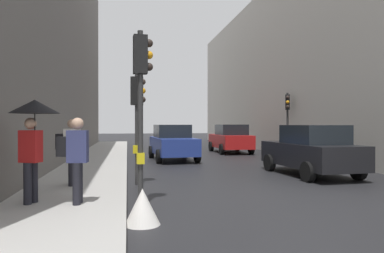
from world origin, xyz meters
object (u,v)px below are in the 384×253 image
Objects in this scene: traffic_light_near_left at (141,85)px; traffic_light_mid_street at (288,113)px; car_dark_suv at (311,150)px; car_red_sedan at (230,139)px; pedestrian_with_grey_backpack at (75,155)px; warning_sign_triangle at (142,207)px; pedestrian_with_umbrella at (34,122)px; car_blue_van at (173,142)px; traffic_light_near_right at (138,108)px; pedestrian_with_black_backpack at (70,148)px.

traffic_light_mid_street is at bearing 51.77° from traffic_light_near_left.
car_red_sedan is at bearing 89.93° from car_dark_suv.
traffic_light_near_left is at bearing -128.23° from traffic_light_mid_street.
car_red_sedan is 15.84m from pedestrian_with_grey_backpack.
warning_sign_triangle is at bearing -42.81° from pedestrian_with_grey_backpack.
car_dark_suv is at bearing 24.73° from pedestrian_with_umbrella.
pedestrian_with_grey_backpack is at bearing -107.93° from car_blue_van.
traffic_light_near_right reaches higher than pedestrian_with_black_backpack.
traffic_light_near_left is 1.79× the size of pedestrian_with_umbrella.
traffic_light_near_right reaches higher than car_red_sedan.
car_red_sedan is at bearing 56.16° from pedestrian_with_black_backpack.
car_dark_suv is 2.43× the size of pedestrian_with_grey_backpack.
pedestrian_with_grey_backpack is (-3.27, -10.10, 0.29)m from car_blue_van.
traffic_light_near_left reaches higher than pedestrian_with_grey_backpack.
traffic_light_near_left is at bearing -48.74° from pedestrian_with_black_backpack.
pedestrian_with_grey_backpack is at bearing -79.05° from pedestrian_with_black_backpack.
traffic_light_near_left is 2.17× the size of pedestrian_with_grey_backpack.
warning_sign_triangle is at bearing -90.52° from traffic_light_near_right.
traffic_light_near_left reaches higher than car_blue_van.
car_blue_van is (-6.49, -0.82, -1.55)m from traffic_light_mid_street.
pedestrian_with_black_backpack is at bearing 131.26° from traffic_light_near_left.
pedestrian_with_umbrella is (-8.24, -13.83, 0.96)m from car_red_sedan.
car_dark_suv is 10.04m from car_red_sedan.
traffic_light_mid_street is 7.52m from car_dark_suv.
car_blue_van is 2.43× the size of pedestrian_with_grey_backpack.
car_red_sedan is at bearing 43.43° from car_blue_van.
car_dark_suv is at bearing 31.60° from traffic_light_near_left.
pedestrian_with_black_backpack reaches higher than car_red_sedan.
traffic_light_near_right is at bearing -136.95° from traffic_light_mid_street.
car_red_sedan is at bearing 66.29° from traffic_light_near_left.
traffic_light_near_left is 10.18m from car_blue_van.
traffic_light_near_left is at bearing -148.40° from car_dark_suv.
pedestrian_with_grey_backpack is at bearing -113.72° from traffic_light_near_right.
pedestrian_with_black_backpack is at bearing 100.95° from pedestrian_with_grey_backpack.
car_red_sedan is at bearing 62.18° from pedestrian_with_grey_backpack.
car_dark_suv is 9.11m from pedestrian_with_umbrella.
traffic_light_mid_street reaches higher than pedestrian_with_grey_backpack.
car_blue_van is 6.62× the size of warning_sign_triangle.
pedestrian_with_umbrella is at bearing -177.85° from traffic_light_near_left.
traffic_light_near_left is 15.12m from car_red_sedan.
car_dark_suv and car_blue_van have the same top height.
warning_sign_triangle is at bearing -63.49° from pedestrian_with_black_backpack.
pedestrian_with_umbrella is at bearing 147.22° from warning_sign_triangle.
warning_sign_triangle is (2.16, -1.39, -1.52)m from pedestrian_with_umbrella.
warning_sign_triangle is (-6.07, -5.18, -0.55)m from car_dark_suv.
traffic_light_near_right is 0.86× the size of traffic_light_near_left.
traffic_light_mid_street is 0.84× the size of car_red_sedan.
car_blue_van is at bearing 74.74° from traffic_light_near_right.
traffic_light_near_left is 2.35m from pedestrian_with_umbrella.
warning_sign_triangle is at bearing -32.78° from pedestrian_with_umbrella.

